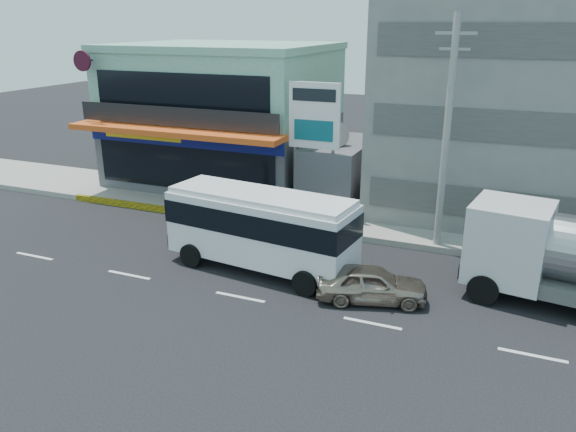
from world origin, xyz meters
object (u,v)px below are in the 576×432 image
at_px(sedan, 372,284).
at_px(billboard, 314,123).
at_px(shop_building, 226,118).
at_px(motorcycle_rider, 230,211).
at_px(utility_pole_near, 447,135).
at_px(concrete_building, 553,77).
at_px(satellite_dish, 335,144).
at_px(minibus, 261,224).

bearing_deg(sedan, billboard, 17.45).
relative_size(shop_building, motorcycle_rider, 5.77).
bearing_deg(utility_pole_near, billboard, 164.52).
distance_m(shop_building, sedan, 17.91).
bearing_deg(motorcycle_rider, concrete_building, 30.42).
xyz_separation_m(satellite_dish, billboard, (-0.50, -1.80, 1.35)).
bearing_deg(minibus, sedan, -11.65).
height_order(concrete_building, minibus, concrete_building).
xyz_separation_m(shop_building, concrete_building, (18.00, 1.05, 3.00)).
distance_m(sedan, motorcycle_rider, 9.99).
distance_m(shop_building, satellite_dish, 8.54).
height_order(satellite_dish, billboard, billboard).
bearing_deg(satellite_dish, sedan, -64.28).
xyz_separation_m(billboard, sedan, (5.03, -7.61, -4.25)).
relative_size(shop_building, satellite_dish, 8.27).
relative_size(utility_pole_near, minibus, 1.25).
bearing_deg(billboard, satellite_dish, 74.48).
xyz_separation_m(satellite_dish, utility_pole_near, (6.00, -3.60, 1.57)).
xyz_separation_m(minibus, sedan, (4.86, -1.00, -1.27)).
bearing_deg(billboard, utility_pole_near, -15.48).
xyz_separation_m(utility_pole_near, sedan, (-1.47, -5.81, -4.47)).
xyz_separation_m(sedan, motorcycle_rider, (-8.53, 5.20, 0.03)).
bearing_deg(billboard, minibus, -88.51).
bearing_deg(sedan, motorcycle_rider, 42.64).
bearing_deg(utility_pole_near, shop_building, 154.94).
xyz_separation_m(shop_building, sedan, (12.53, -12.36, -3.32)).
height_order(shop_building, minibus, shop_building).
bearing_deg(shop_building, motorcycle_rider, -60.82).
bearing_deg(concrete_building, utility_pole_near, -117.76).
bearing_deg(utility_pole_near, sedan, -104.14).
relative_size(utility_pole_near, sedan, 2.52).
bearing_deg(shop_building, utility_pole_near, -25.06).
bearing_deg(utility_pole_near, minibus, -142.75).
height_order(utility_pole_near, sedan, utility_pole_near).
relative_size(minibus, sedan, 2.02).
height_order(satellite_dish, sedan, satellite_dish).
bearing_deg(minibus, satellite_dish, 87.76).
relative_size(billboard, minibus, 0.86).
distance_m(satellite_dish, utility_pole_near, 7.17).
bearing_deg(shop_building, minibus, -55.96).
bearing_deg(concrete_building, satellite_dish, -158.20).
xyz_separation_m(shop_building, billboard, (7.50, -4.75, 0.93)).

